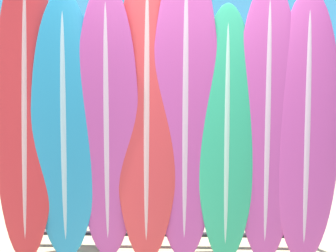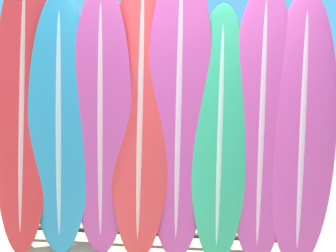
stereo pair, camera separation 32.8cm
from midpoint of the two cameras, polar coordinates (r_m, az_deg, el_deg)
ocean_water at (r=40.88m, az=1.42°, el=14.64°), size 120.00×60.00×0.01m
surfboard_rack at (r=4.13m, az=-2.57°, el=-8.92°), size 2.69×0.04×0.86m
surfboard_slot_0 at (r=4.18m, az=-19.14°, el=2.01°), size 0.54×0.80×2.52m
surfboard_slot_1 at (r=4.05m, az=-14.78°, el=-0.19°), size 0.57×0.57×2.23m
surfboard_slot_2 at (r=3.96m, az=-9.82°, el=0.33°), size 0.53×0.52×2.31m
surfboard_slot_3 at (r=3.93m, az=-4.98°, el=1.66°), size 0.56×0.75×2.48m
surfboard_slot_4 at (r=3.90m, az=-0.29°, el=2.14°), size 0.57×0.63×2.55m
surfboard_slot_5 at (r=3.92m, az=4.77°, el=-1.08°), size 0.50×0.62×2.13m
surfboard_slot_6 at (r=3.95m, az=9.67°, el=0.43°), size 0.54×0.61×2.33m
surfboard_slot_7 at (r=4.01m, az=14.28°, el=-0.29°), size 0.56×0.62×2.24m
person_near_water at (r=8.35m, az=-0.48°, el=7.52°), size 0.20×0.26×1.52m
person_mid_beach at (r=6.26m, az=3.30°, el=5.44°), size 0.30×0.30×1.81m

